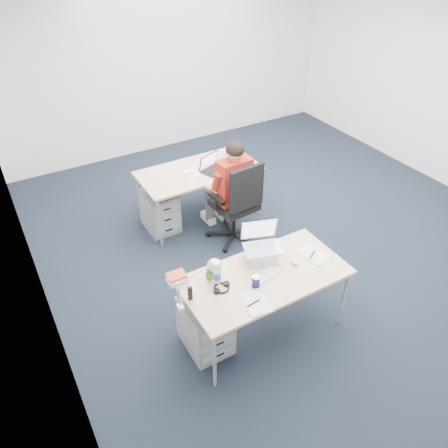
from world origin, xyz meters
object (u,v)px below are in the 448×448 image
object	(u,v)px
seated_person	(228,187)
water_bottle	(217,273)
book_stack	(177,278)
desk_lamp	(193,286)
sunglasses	(265,257)
computer_mouse	(295,262)
cordless_phone	(190,293)
wireless_keyboard	(267,274)
headphones	(222,287)
far_cup	(225,153)
drawer_pedestal_near	(206,326)
dark_laptop	(215,163)
bear_figurine	(210,272)
desk_near	(265,279)
drawer_pedestal_far	(160,211)
office_chair	(236,218)
silver_laptop	(262,245)
desk_far	(199,173)
can_koozie	(256,281)

from	to	relation	value
seated_person	water_bottle	xyz separation A→B (m)	(-0.99, -1.48, 0.16)
book_stack	desk_lamp	world-z (taller)	desk_lamp
book_stack	sunglasses	world-z (taller)	book_stack
computer_mouse	book_stack	xyz separation A→B (m)	(-1.10, 0.35, 0.02)
book_stack	cordless_phone	xyz separation A→B (m)	(0.00, -0.27, 0.03)
wireless_keyboard	book_stack	distance (m)	0.85
headphones	far_cup	distance (m)	2.63
drawer_pedestal_near	dark_laptop	world-z (taller)	dark_laptop
water_bottle	far_cup	world-z (taller)	water_bottle
seated_person	bear_figurine	bearing A→B (deg)	-128.73
desk_near	wireless_keyboard	xyz separation A→B (m)	(0.02, 0.00, 0.05)
water_bottle	desk_lamp	bearing A→B (deg)	-155.71
drawer_pedestal_far	desk_lamp	xyz separation A→B (m)	(-0.56, -2.15, 0.67)
book_stack	headphones	bearing A→B (deg)	-44.01
headphones	computer_mouse	bearing A→B (deg)	-20.84
office_chair	seated_person	size ratio (longest dim) A/B	0.85
seated_person	silver_laptop	bearing A→B (deg)	-110.11
drawer_pedestal_near	computer_mouse	size ratio (longest dim) A/B	5.39
drawer_pedestal_near	headphones	size ratio (longest dim) A/B	2.87
desk_far	seated_person	xyz separation A→B (m)	(0.14, -0.52, 0.00)
computer_mouse	bear_figurine	world-z (taller)	bear_figurine
drawer_pedestal_far	silver_laptop	xyz separation A→B (m)	(0.29, -1.94, 0.64)
drawer_pedestal_near	book_stack	distance (m)	0.58
desk_near	computer_mouse	world-z (taller)	computer_mouse
cordless_phone	dark_laptop	distance (m)	2.34
drawer_pedestal_far	computer_mouse	size ratio (longest dim) A/B	5.39
book_stack	drawer_pedestal_far	bearing A→B (deg)	72.71
seated_person	headphones	bearing A→B (deg)	-124.91
bear_figurine	computer_mouse	bearing A→B (deg)	-6.41
book_stack	far_cup	xyz separation A→B (m)	(1.66, 1.96, 0.00)
desk_far	office_chair	xyz separation A→B (m)	(0.15, -0.71, -0.36)
office_chair	book_stack	xyz separation A→B (m)	(-1.31, -1.08, 0.45)
seated_person	bear_figurine	world-z (taller)	seated_person
silver_laptop	book_stack	distance (m)	0.88
desk_far	silver_laptop	distance (m)	1.97
computer_mouse	desk_lamp	size ratio (longest dim) A/B	0.23
bear_figurine	headphones	bearing A→B (deg)	-71.51
headphones	far_cup	world-z (taller)	far_cup
wireless_keyboard	water_bottle	world-z (taller)	water_bottle
computer_mouse	desk_lamp	xyz separation A→B (m)	(-1.10, 0.01, 0.20)
desk_near	drawer_pedestal_near	size ratio (longest dim) A/B	2.91
office_chair	silver_laptop	distance (m)	1.43
wireless_keyboard	computer_mouse	size ratio (longest dim) A/B	3.01
computer_mouse	can_koozie	xyz separation A→B (m)	(-0.51, -0.07, 0.04)
seated_person	dark_laptop	xyz separation A→B (m)	(0.03, 0.38, 0.16)
water_bottle	desk_far	bearing A→B (deg)	66.91
drawer_pedestal_near	desk_lamp	world-z (taller)	desk_lamp
desk_far	bear_figurine	size ratio (longest dim) A/B	9.47
can_koozie	sunglasses	bearing A→B (deg)	44.29
desk_near	drawer_pedestal_far	world-z (taller)	desk_near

